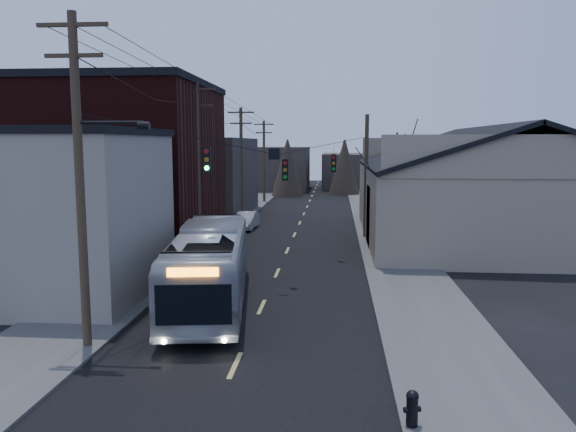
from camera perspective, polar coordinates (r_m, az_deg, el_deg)
name	(u,v)px	position (r m, az deg, el deg)	size (l,w,h in m)	color
ground	(222,396)	(15.55, -6.76, -17.66)	(160.00, 160.00, 0.00)	black
road_surface	(298,227)	(44.37, 1.04, -1.08)	(9.00, 110.00, 0.02)	black
sidewalk_left	(217,225)	(45.26, -7.20, -0.91)	(4.00, 110.00, 0.12)	#474744
sidewalk_right	(381,227)	(44.41, 9.44, -1.11)	(4.00, 110.00, 0.12)	#474744
building_clapboard	(55,216)	(25.90, -22.59, 0.03)	(8.00, 8.00, 7.00)	gray
building_brick	(126,169)	(36.20, -16.11, 4.64)	(10.00, 12.00, 10.00)	black
building_left_far	(198,177)	(51.40, -9.15, 3.91)	(9.00, 14.00, 7.00)	#352F2A
warehouse	(485,201)	(40.26, 19.35, 1.48)	(16.16, 20.60, 7.73)	gray
building_far_left	(272,168)	(79.37, -1.60, 4.85)	(10.00, 12.00, 6.00)	#352F2A
building_far_right	(363,171)	(83.98, 7.67, 4.59)	(12.00, 14.00, 5.00)	#352F2A
bare_tree	(396,193)	(34.10, 10.88, 2.29)	(0.40, 0.40, 7.20)	black
utility_lines	(247,167)	(38.44, -4.19, 4.99)	(11.24, 45.28, 10.50)	#382B1E
bus	(210,266)	(23.14, -7.96, -5.05)	(2.70, 11.56, 3.22)	#9EA2A9
parked_car	(246,221)	(43.12, -4.26, -0.47)	(1.41, 4.03, 1.33)	#9FA1A7
fire_hydrant	(412,407)	(13.87, 12.51, -18.41)	(0.42, 0.29, 0.86)	black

